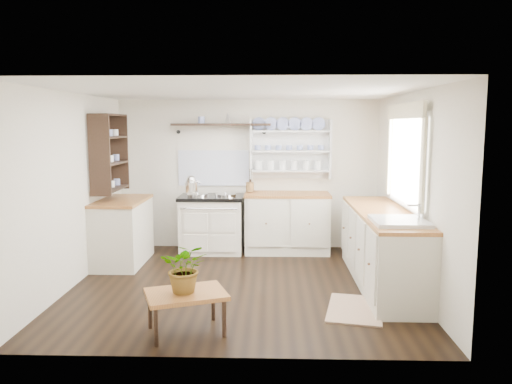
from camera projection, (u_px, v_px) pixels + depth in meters
floor at (241, 285)px, 6.03m from camera, size 4.00×3.80×0.01m
wall_back at (248, 174)px, 7.75m from camera, size 4.00×0.02×2.30m
wall_right at (412, 191)px, 5.81m from camera, size 0.02×3.80×2.30m
wall_left at (73, 190)px, 5.93m from camera, size 0.02×3.80×2.30m
ceiling at (240, 91)px, 5.71m from camera, size 4.00×3.80×0.01m
window at (405, 155)px, 5.90m from camera, size 0.08×1.55×1.22m
aga_cooker at (212, 223)px, 7.54m from camera, size 0.96×0.67×0.89m
back_cabinets at (287, 222)px, 7.53m from camera, size 1.27×0.63×0.90m
right_cabinets at (382, 247)px, 6.01m from camera, size 0.62×2.43×0.90m
belfast_sink at (399, 233)px, 5.22m from camera, size 0.55×0.60×0.45m
left_cabinets at (123, 231)px, 6.91m from camera, size 0.62×1.13×0.90m
plate_rack at (290, 149)px, 7.64m from camera, size 1.20×0.22×0.90m
high_shelf at (221, 125)px, 7.54m from camera, size 1.50×0.29×0.16m
left_shelving at (109, 152)px, 6.76m from camera, size 0.28×0.80×1.05m
kettle at (191, 184)px, 7.34m from camera, size 0.20×0.20×0.24m
utensil_crock at (250, 187)px, 7.56m from camera, size 0.12×0.12×0.14m
center_table at (186, 297)px, 4.61m from camera, size 0.85×0.73×0.39m
potted_plant at (185, 267)px, 4.57m from camera, size 0.43×0.37×0.47m
floor_rug at (355, 309)px, 5.22m from camera, size 0.71×0.94×0.02m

